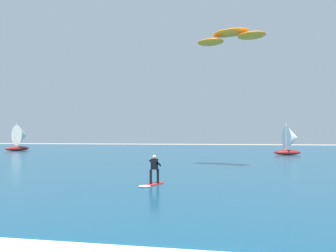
{
  "coord_description": "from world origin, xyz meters",
  "views": [
    {
      "loc": [
        3.17,
        -1.17,
        2.83
      ],
      "look_at": [
        -0.19,
        17.93,
        3.47
      ],
      "focal_mm": 33.03,
      "sensor_mm": 36.0,
      "label": 1
    }
  ],
  "objects_px": {
    "kitesurfer": "(152,174)",
    "sailboat_center_horizon": "(21,138)",
    "kite": "(230,36)",
    "sailboat_mid_left": "(291,140)"
  },
  "relations": [
    {
      "from": "kitesurfer",
      "to": "sailboat_center_horizon",
      "type": "height_order",
      "value": "sailboat_center_horizon"
    },
    {
      "from": "kite",
      "to": "sailboat_mid_left",
      "type": "distance_m",
      "value": 25.54
    },
    {
      "from": "sailboat_mid_left",
      "to": "sailboat_center_horizon",
      "type": "bearing_deg",
      "value": 173.94
    },
    {
      "from": "kite",
      "to": "sailboat_mid_left",
      "type": "bearing_deg",
      "value": 67.63
    },
    {
      "from": "kitesurfer",
      "to": "kite",
      "type": "height_order",
      "value": "kite"
    },
    {
      "from": "kitesurfer",
      "to": "kite",
      "type": "distance_m",
      "value": 13.71
    },
    {
      "from": "kite",
      "to": "sailboat_center_horizon",
      "type": "distance_m",
      "value": 47.4
    },
    {
      "from": "kite",
      "to": "sailboat_center_horizon",
      "type": "height_order",
      "value": "kite"
    },
    {
      "from": "kitesurfer",
      "to": "kite",
      "type": "xyz_separation_m",
      "value": [
        4.55,
        8.05,
        10.12
      ]
    },
    {
      "from": "kitesurfer",
      "to": "sailboat_mid_left",
      "type": "relative_size",
      "value": 0.43
    }
  ]
}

